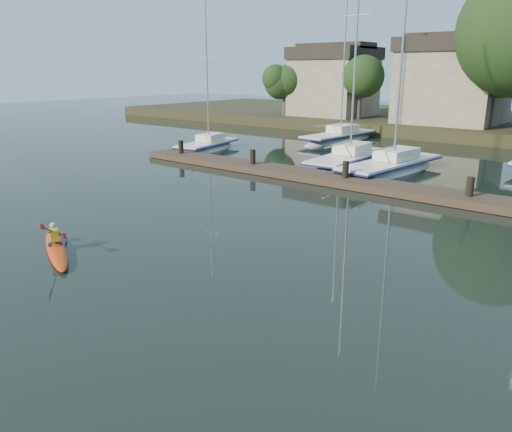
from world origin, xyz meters
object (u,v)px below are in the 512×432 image
Objects in this scene: kayak at (56,247)px; dock at (402,190)px; sailboat_1 at (348,168)px; sailboat_5 at (338,144)px; sailboat_0 at (208,152)px; sailboat_2 at (390,176)px.

dock is at bearing 94.20° from kayak.
dock is 7.35m from sailboat_1.
sailboat_5 reaches higher than kayak.
kayak is 0.25× the size of sailboat_5.
sailboat_5 is at bearing 51.58° from sailboat_0.
sailboat_0 is 0.71× the size of sailboat_5.
sailboat_2 is at bearing 120.15° from dock.
sailboat_0 is at bearing -112.86° from sailboat_5.
sailboat_2 is 12.77m from sailboat_5.
dock is at bearing -53.90° from sailboat_2.
sailboat_1 reaches higher than sailboat_0.
sailboat_2 is at bearing 106.32° from kayak.
sailboat_1 is (-5.51, 4.85, -0.40)m from dock.
kayak is 0.36× the size of sailboat_0.
kayak is 19.13m from sailboat_1.
sailboat_5 reaches higher than sailboat_1.
dock is (5.38, 14.28, 0.04)m from kayak.
sailboat_1 is (10.82, 1.06, -0.02)m from sailboat_0.
sailboat_5 is (-5.79, 8.90, 0.00)m from sailboat_1.
dock is 5.14m from sailboat_2.
kayak is at bearing -92.58° from sailboat_2.
kayak is at bearing -110.66° from dock.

